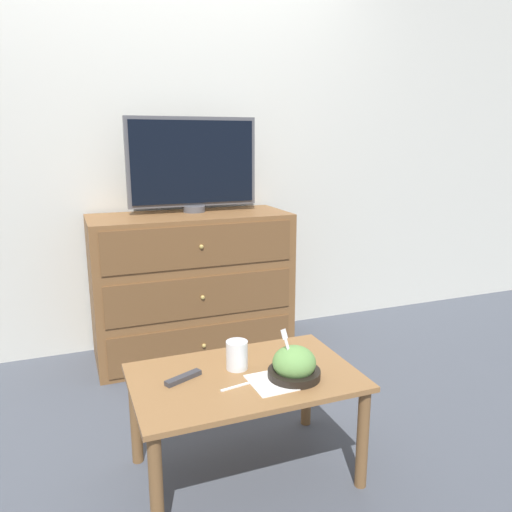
{
  "coord_description": "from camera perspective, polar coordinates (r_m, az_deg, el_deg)",
  "views": [
    {
      "loc": [
        -0.57,
        -3.03,
        1.27
      ],
      "look_at": [
        0.16,
        -1.16,
        0.8
      ],
      "focal_mm": 35.0,
      "sensor_mm": 36.0,
      "label": 1
    }
  ],
  "objects": [
    {
      "name": "ground_plane",
      "position": [
        3.33,
        -9.99,
        -9.34
      ],
      "size": [
        12.0,
        12.0,
        0.0
      ],
      "primitive_type": "plane",
      "color": "#474C56"
    },
    {
      "name": "wall_back",
      "position": [
        3.11,
        -11.06,
        13.59
      ],
      "size": [
        12.0,
        0.05,
        2.6
      ],
      "color": "silver",
      "rests_on": "ground_plane"
    },
    {
      "name": "dresser",
      "position": [
        2.97,
        -7.34,
        -3.39
      ],
      "size": [
        1.13,
        0.49,
        0.85
      ],
      "color": "brown",
      "rests_on": "ground_plane"
    },
    {
      "name": "tv",
      "position": [
        2.94,
        -7.25,
        10.44
      ],
      "size": [
        0.75,
        0.13,
        0.54
      ],
      "color": "#515156",
      "rests_on": "dresser"
    },
    {
      "name": "coffee_table",
      "position": [
        1.93,
        -1.31,
        -15.12
      ],
      "size": [
        0.83,
        0.53,
        0.41
      ],
      "color": "olive",
      "rests_on": "ground_plane"
    },
    {
      "name": "takeout_bowl",
      "position": [
        1.87,
        4.38,
        -12.37
      ],
      "size": [
        0.19,
        0.19,
        0.19
      ],
      "color": "black",
      "rests_on": "coffee_table"
    },
    {
      "name": "drink_cup",
      "position": [
        1.93,
        -2.26,
        -11.43
      ],
      "size": [
        0.08,
        0.08,
        0.11
      ],
      "color": "beige",
      "rests_on": "coffee_table"
    },
    {
      "name": "napkin",
      "position": [
        1.85,
        2.2,
        -14.17
      ],
      "size": [
        0.18,
        0.18,
        0.0
      ],
      "color": "white",
      "rests_on": "coffee_table"
    },
    {
      "name": "knife",
      "position": [
        1.83,
        -1.55,
        -14.49
      ],
      "size": [
        0.17,
        0.04,
        0.01
      ],
      "color": "white",
      "rests_on": "coffee_table"
    },
    {
      "name": "remote_control",
      "position": [
        1.88,
        -8.31,
        -13.61
      ],
      "size": [
        0.15,
        0.09,
        0.02
      ],
      "color": "#38383D",
      "rests_on": "coffee_table"
    }
  ]
}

